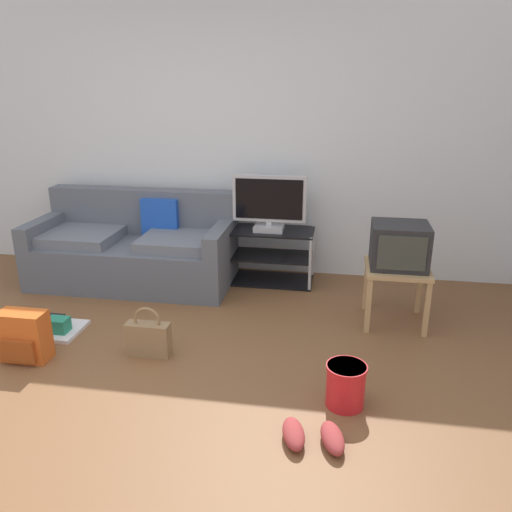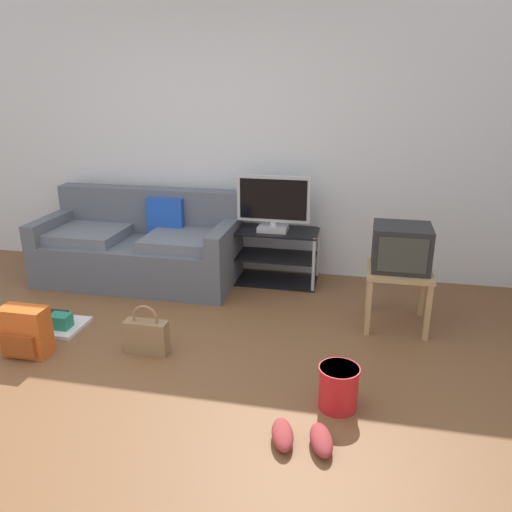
{
  "view_description": "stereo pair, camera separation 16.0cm",
  "coord_description": "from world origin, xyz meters",
  "px_view_note": "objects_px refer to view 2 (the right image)",
  "views": [
    {
      "loc": [
        1.23,
        -2.51,
        1.88
      ],
      "look_at": [
        0.62,
        1.16,
        0.58
      ],
      "focal_mm": 35.79,
      "sensor_mm": 36.0,
      "label": 1
    },
    {
      "loc": [
        1.39,
        -2.48,
        1.88
      ],
      "look_at": [
        0.62,
        1.16,
        0.58
      ],
      "focal_mm": 35.79,
      "sensor_mm": 36.0,
      "label": 2
    }
  ],
  "objects_px": {
    "handbag": "(147,335)",
    "backpack": "(25,332)",
    "sneakers_pair": "(302,437)",
    "couch": "(141,248)",
    "side_table": "(398,279)",
    "tv_stand": "(273,256)",
    "flat_tv": "(273,204)",
    "cleaning_bucket": "(338,386)",
    "crt_tv": "(401,247)",
    "floor_tray": "(54,323)"
  },
  "relations": [
    {
      "from": "floor_tray",
      "to": "backpack",
      "type": "bearing_deg",
      "value": -82.53
    },
    {
      "from": "side_table",
      "to": "handbag",
      "type": "xyz_separation_m",
      "value": [
        -1.77,
        -0.83,
        -0.26
      ]
    },
    {
      "from": "tv_stand",
      "to": "handbag",
      "type": "height_order",
      "value": "tv_stand"
    },
    {
      "from": "backpack",
      "to": "couch",
      "type": "bearing_deg",
      "value": 101.19
    },
    {
      "from": "couch",
      "to": "cleaning_bucket",
      "type": "xyz_separation_m",
      "value": [
        2.02,
        -1.73,
        -0.18
      ]
    },
    {
      "from": "crt_tv",
      "to": "cleaning_bucket",
      "type": "bearing_deg",
      "value": -107.44
    },
    {
      "from": "cleaning_bucket",
      "to": "backpack",
      "type": "bearing_deg",
      "value": 175.49
    },
    {
      "from": "flat_tv",
      "to": "couch",
      "type": "bearing_deg",
      "value": -172.32
    },
    {
      "from": "flat_tv",
      "to": "crt_tv",
      "type": "distance_m",
      "value": 1.32
    },
    {
      "from": "sneakers_pair",
      "to": "backpack",
      "type": "bearing_deg",
      "value": 164.88
    },
    {
      "from": "backpack",
      "to": "floor_tray",
      "type": "height_order",
      "value": "backpack"
    },
    {
      "from": "cleaning_bucket",
      "to": "sneakers_pair",
      "type": "xyz_separation_m",
      "value": [
        -0.17,
        -0.38,
        -0.1
      ]
    },
    {
      "from": "tv_stand",
      "to": "sneakers_pair",
      "type": "relative_size",
      "value": 2.16
    },
    {
      "from": "backpack",
      "to": "sneakers_pair",
      "type": "height_order",
      "value": "backpack"
    },
    {
      "from": "couch",
      "to": "handbag",
      "type": "height_order",
      "value": "couch"
    },
    {
      "from": "handbag",
      "to": "floor_tray",
      "type": "distance_m",
      "value": 0.92
    },
    {
      "from": "crt_tv",
      "to": "flat_tv",
      "type": "bearing_deg",
      "value": 148.92
    },
    {
      "from": "tv_stand",
      "to": "crt_tv",
      "type": "bearing_deg",
      "value": -31.91
    },
    {
      "from": "handbag",
      "to": "floor_tray",
      "type": "bearing_deg",
      "value": 166.54
    },
    {
      "from": "couch",
      "to": "floor_tray",
      "type": "xyz_separation_m",
      "value": [
        -0.25,
        -1.14,
        -0.28
      ]
    },
    {
      "from": "flat_tv",
      "to": "crt_tv",
      "type": "xyz_separation_m",
      "value": [
        1.12,
        -0.68,
        -0.13
      ]
    },
    {
      "from": "handbag",
      "to": "sneakers_pair",
      "type": "bearing_deg",
      "value": -31.77
    },
    {
      "from": "flat_tv",
      "to": "floor_tray",
      "type": "relative_size",
      "value": 1.5
    },
    {
      "from": "handbag",
      "to": "sneakers_pair",
      "type": "xyz_separation_m",
      "value": [
        1.22,
        -0.75,
        -0.09
      ]
    },
    {
      "from": "backpack",
      "to": "sneakers_pair",
      "type": "xyz_separation_m",
      "value": [
        2.05,
        -0.55,
        -0.13
      ]
    },
    {
      "from": "side_table",
      "to": "handbag",
      "type": "relative_size",
      "value": 1.33
    },
    {
      "from": "backpack",
      "to": "tv_stand",
      "type": "bearing_deg",
      "value": 68.27
    },
    {
      "from": "flat_tv",
      "to": "cleaning_bucket",
      "type": "distance_m",
      "value": 2.14
    },
    {
      "from": "crt_tv",
      "to": "backpack",
      "type": "distance_m",
      "value": 2.85
    },
    {
      "from": "couch",
      "to": "side_table",
      "type": "height_order",
      "value": "couch"
    },
    {
      "from": "handbag",
      "to": "side_table",
      "type": "bearing_deg",
      "value": 25.12
    },
    {
      "from": "crt_tv",
      "to": "tv_stand",
      "type": "bearing_deg",
      "value": 148.09
    },
    {
      "from": "side_table",
      "to": "crt_tv",
      "type": "xyz_separation_m",
      "value": [
        0.0,
        0.02,
        0.25
      ]
    },
    {
      "from": "handbag",
      "to": "cleaning_bucket",
      "type": "height_order",
      "value": "handbag"
    },
    {
      "from": "couch",
      "to": "backpack",
      "type": "xyz_separation_m",
      "value": [
        -0.2,
        -1.55,
        -0.15
      ]
    },
    {
      "from": "flat_tv",
      "to": "backpack",
      "type": "distance_m",
      "value": 2.35
    },
    {
      "from": "backpack",
      "to": "sneakers_pair",
      "type": "distance_m",
      "value": 2.13
    },
    {
      "from": "tv_stand",
      "to": "flat_tv",
      "type": "xyz_separation_m",
      "value": [
        0.0,
        -0.02,
        0.52
      ]
    },
    {
      "from": "handbag",
      "to": "cleaning_bucket",
      "type": "distance_m",
      "value": 1.44
    },
    {
      "from": "cleaning_bucket",
      "to": "sneakers_pair",
      "type": "distance_m",
      "value": 0.43
    },
    {
      "from": "flat_tv",
      "to": "cleaning_bucket",
      "type": "xyz_separation_m",
      "value": [
        0.74,
        -1.9,
        -0.63
      ]
    },
    {
      "from": "handbag",
      "to": "backpack",
      "type": "bearing_deg",
      "value": -166.45
    },
    {
      "from": "tv_stand",
      "to": "handbag",
      "type": "relative_size",
      "value": 2.28
    },
    {
      "from": "tv_stand",
      "to": "crt_tv",
      "type": "distance_m",
      "value": 1.38
    },
    {
      "from": "crt_tv",
      "to": "floor_tray",
      "type": "distance_m",
      "value": 2.8
    },
    {
      "from": "crt_tv",
      "to": "cleaning_bucket",
      "type": "height_order",
      "value": "crt_tv"
    },
    {
      "from": "side_table",
      "to": "sneakers_pair",
      "type": "distance_m",
      "value": 1.72
    },
    {
      "from": "tv_stand",
      "to": "cleaning_bucket",
      "type": "distance_m",
      "value": 2.06
    },
    {
      "from": "flat_tv",
      "to": "backpack",
      "type": "height_order",
      "value": "flat_tv"
    },
    {
      "from": "flat_tv",
      "to": "crt_tv",
      "type": "bearing_deg",
      "value": -31.08
    }
  ]
}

